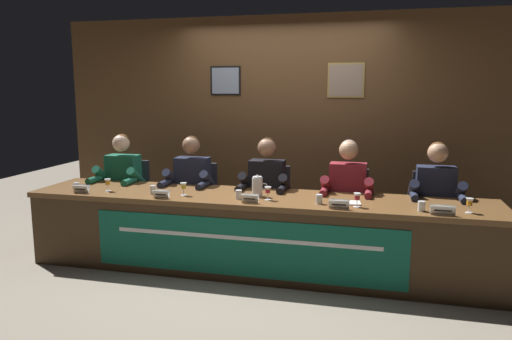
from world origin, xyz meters
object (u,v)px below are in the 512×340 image
Objects in this scene: water_cup_left at (153,190)px; chair_far_right at (432,220)px; juice_glass_far_right at (469,203)px; juice_glass_right at (357,197)px; chair_right at (347,215)px; panelist_right at (347,192)px; chair_left at (197,205)px; panelist_far_right at (436,197)px; chair_center at (269,210)px; water_cup_right at (319,200)px; panelist_center at (265,188)px; water_cup_far_right at (421,207)px; juice_glass_left at (183,187)px; nameplate_far_left at (81,189)px; nameplate_left at (161,194)px; nameplate_right at (339,204)px; water_cup_far_left at (76,187)px; document_stack_right at (348,203)px; panelist_left at (190,184)px; water_cup_center at (239,195)px; nameplate_far_right at (443,210)px; panelist_far_left at (120,181)px; water_pitcher_central at (257,186)px; nameplate_center at (250,198)px; conference_table at (253,221)px; juice_glass_far_left at (108,183)px; chair_far_left at (130,201)px; juice_glass_center at (268,191)px.

chair_far_right reaches higher than water_cup_left.
juice_glass_right is at bearing -178.63° from juice_glass_far_right.
chair_right is 0.34m from panelist_right.
panelist_far_right reaches higher than chair_left.
chair_center is 2.05m from juice_glass_far_right.
water_cup_right is at bearing -51.04° from chair_center.
panelist_center is 14.66× the size of water_cup_far_right.
water_cup_far_right is at bearing -2.08° from juice_glass_left.
nameplate_far_left is 0.18× the size of chair_left.
nameplate_right is at bearing 0.05° from nameplate_left.
panelist_right is at bearing 15.10° from nameplate_far_left.
document_stack_right is at bearing 2.64° from water_cup_far_left.
water_cup_far_right is at bearing -15.03° from panelist_left.
water_cup_left is 1.00× the size of water_cup_center.
water_cup_far_right is (-0.38, -0.03, -0.05)m from juice_glass_far_right.
panelist_right reaches higher than nameplate_far_left.
panelist_center is 1.61m from water_cup_far_right.
nameplate_far_left is 1.08× the size of nameplate_left.
water_cup_far_right is (-0.16, 0.09, -0.00)m from nameplate_far_right.
chair_left is (0.83, 0.20, -0.28)m from panelist_far_left.
nameplate_left is 1.72m from document_stack_right.
panelist_center is 5.93× the size of water_pitcher_central.
panelist_far_left is 0.88m from water_cup_left.
juice_glass_right is at bearing -13.09° from panelist_far_left.
juice_glass_right is at bearing 178.62° from water_cup_far_right.
document_stack_right is at bearing 73.09° from nameplate_right.
panelist_right is at bearing 101.37° from juice_glass_right.
nameplate_far_left is 1.72m from nameplate_center.
panelist_far_left is 1.36× the size of chair_far_right.
juice_glass_left is 1.00× the size of juice_glass_right.
chair_center reaches higher than nameplate_left.
panelist_far_left reaches higher than water_cup_far_right.
conference_table is 0.89m from nameplate_left.
panelist_far_left reaches higher than document_stack_right.
chair_center is at bearing 24.48° from water_cup_far_left.
water_cup_far_left is at bearing -139.64° from chair_left.
panelist_far_right is at bearing 9.76° from juice_glass_far_left.
juice_glass_right is at bearing -40.28° from chair_center.
juice_glass_far_right reaches higher than water_cup_far_right.
panelist_far_left is 10.05× the size of juice_glass_left.
juice_glass_far_left is 3.26m from chair_far_right.
panelist_far_left is 1.00× the size of panelist_left.
juice_glass_far_left is at bearing -162.25° from chair_right.
chair_far_left is 2.44m from water_cup_right.
juice_glass_far_right is at bearing 1.37° from juice_glass_right.
nameplate_center is 1.62m from nameplate_far_right.
nameplate_far_right is at bearing -0.50° from nameplate_far_left.
panelist_left is 1.00× the size of panelist_far_right.
juice_glass_far_left is 1.00× the size of juice_glass_center.
nameplate_right is at bearing -16.01° from panelist_far_left.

